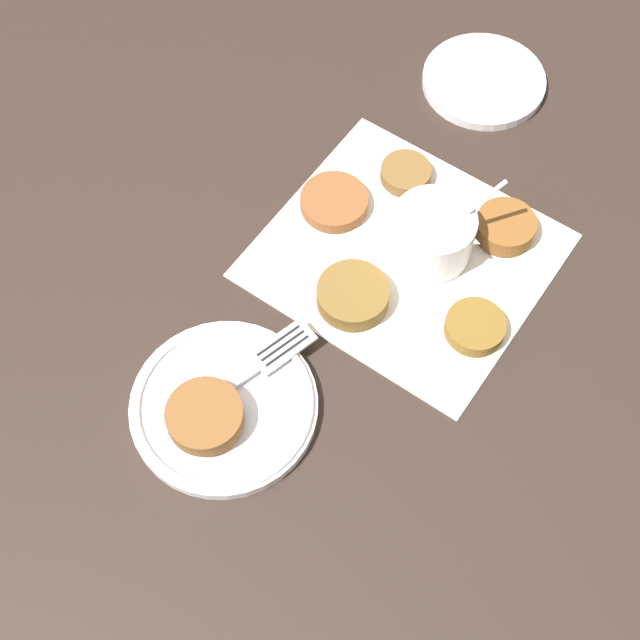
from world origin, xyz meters
TOP-DOWN VIEW (x-y plane):
  - ground_plane at (0.00, 0.00)m, footprint 4.00×4.00m
  - napkin at (0.00, -0.02)m, footprint 0.31×0.29m
  - sauce_bowl at (0.02, -0.01)m, footprint 0.10×0.09m
  - fritter_0 at (-0.02, -0.10)m, footprint 0.07×0.07m
  - fritter_1 at (-0.10, -0.01)m, footprint 0.07×0.07m
  - fritter_2 at (0.10, -0.07)m, footprint 0.06×0.06m
  - fritter_3 at (-0.05, 0.07)m, footprint 0.06×0.06m
  - fritter_4 at (0.08, 0.05)m, footprint 0.06×0.06m
  - serving_plate at (-0.07, -0.27)m, footprint 0.18×0.18m
  - fritter_on_plate at (-0.08, -0.29)m, footprint 0.07×0.07m
  - fork at (-0.07, -0.22)m, footprint 0.08×0.17m
  - extra_saucer at (-0.03, 0.24)m, footprint 0.15×0.15m

SIDE VIEW (x-z plane):
  - ground_plane at x=0.00m, z-range 0.00..0.00m
  - napkin at x=0.00m, z-range 0.00..0.00m
  - extra_saucer at x=-0.03m, z-range 0.00..0.01m
  - serving_plate at x=-0.07m, z-range 0.00..0.02m
  - fritter_1 at x=-0.10m, z-range 0.00..0.02m
  - fritter_3 at x=-0.05m, z-range 0.00..0.02m
  - fritter_2 at x=0.10m, z-range 0.00..0.02m
  - fritter_4 at x=0.08m, z-range 0.00..0.03m
  - fritter_0 at x=-0.02m, z-range 0.00..0.03m
  - fork at x=-0.07m, z-range 0.02..0.02m
  - fritter_on_plate at x=-0.08m, z-range 0.02..0.04m
  - sauce_bowl at x=0.02m, z-range -0.02..0.08m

